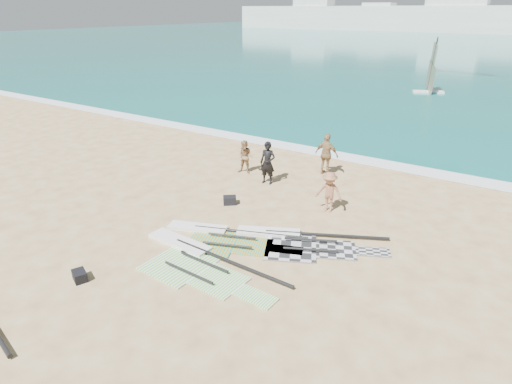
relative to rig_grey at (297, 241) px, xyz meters
The scene contains 13 objects.
ground 3.83m from the rig_grey, 123.80° to the right, with size 300.00×300.00×0.00m, color #E1BF83.
surf_line 9.36m from the rig_grey, 103.15° to the left, with size 300.00×1.20×0.04m, color white.
far_town 147.97m from the rig_grey, 96.93° to the left, with size 160.00×8.00×12.00m.
rig_grey is the anchor object (origin of this frame).
rig_green 3.44m from the rig_grey, 127.52° to the right, with size 5.51×2.25×0.20m.
rig_orange 2.58m from the rig_grey, 152.98° to the right, with size 4.96×2.96×0.19m.
gear_bag_near 3.86m from the rig_grey, 161.95° to the left, with size 0.50×0.36×0.32m, color black.
gear_bag_far 6.73m from the rig_grey, 128.05° to the right, with size 0.48×0.34×0.29m, color black.
person_wetsuit 5.36m from the rig_grey, 132.70° to the left, with size 0.69×0.45×1.89m, color black.
beachgoer_left 6.80m from the rig_grey, 139.38° to the left, with size 0.76×0.59×1.56m, color #9A7751.
beachgoer_mid 2.83m from the rig_grey, 93.16° to the left, with size 1.02×0.59×1.58m, color #996346.
beachgoer_back 6.64m from the rig_grey, 106.80° to the left, with size 1.14×0.47×1.94m, color #9C7A4E.
windsurfer_left 30.89m from the rig_grey, 95.38° to the left, with size 2.78×3.05×4.92m.
Camera 1 is at (7.76, -7.89, 7.11)m, focal length 30.00 mm.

